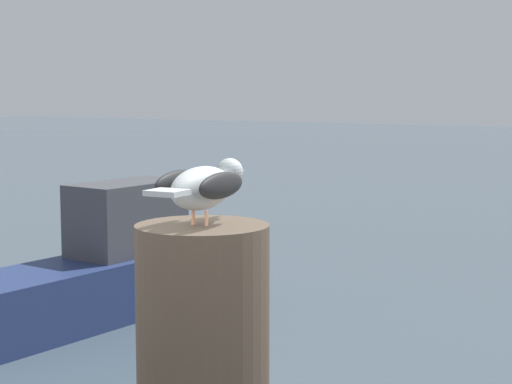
% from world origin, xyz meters
% --- Properties ---
extents(mooring_post, '(0.31, 0.31, 0.76)m').
position_xyz_m(mooring_post, '(0.30, -0.48, 2.08)').
color(mooring_post, '#382D23').
rests_on(mooring_post, harbor_quay).
extents(seagull, '(0.15, 0.39, 0.14)m').
position_xyz_m(seagull, '(0.30, -0.48, 2.55)').
color(seagull, tan).
rests_on(seagull, mooring_post).
extents(boat_navy, '(1.53, 5.00, 1.69)m').
position_xyz_m(boat_navy, '(-5.45, 5.59, 0.53)').
color(boat_navy, navy).
rests_on(boat_navy, ground_plane).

